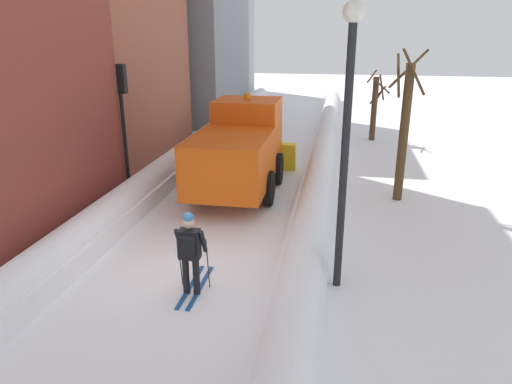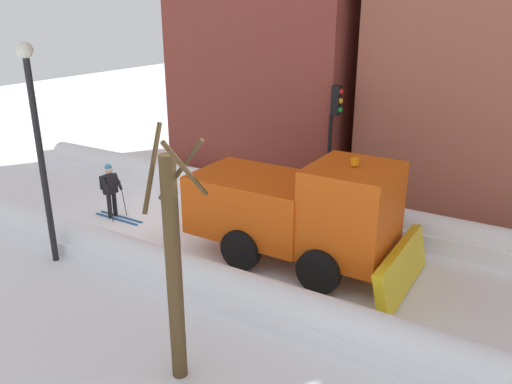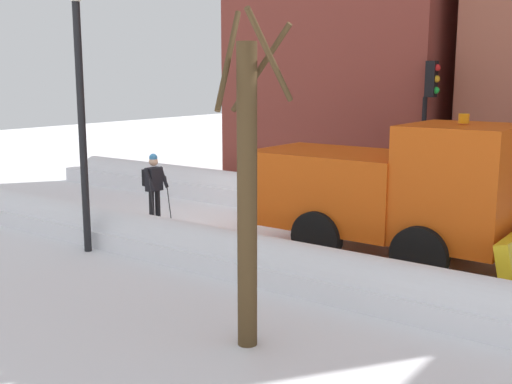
{
  "view_description": "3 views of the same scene",
  "coord_description": "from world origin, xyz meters",
  "px_view_note": "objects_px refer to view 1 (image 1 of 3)",
  "views": [
    {
      "loc": [
        3.32,
        -8.97,
        5.21
      ],
      "look_at": [
        1.26,
        2.56,
        1.16
      ],
      "focal_mm": 33.15,
      "sensor_mm": 36.0,
      "label": 1
    },
    {
      "loc": [
        11.27,
        11.25,
        6.51
      ],
      "look_at": [
        -0.31,
        4.2,
        1.55
      ],
      "focal_mm": 36.1,
      "sensor_mm": 36.0,
      "label": 2
    },
    {
      "loc": [
        12.1,
        11.09,
        3.82
      ],
      "look_at": [
        1.25,
        3.14,
        1.33
      ],
      "focal_mm": 44.17,
      "sensor_mm": 36.0,
      "label": 3
    }
  ],
  "objects_px": {
    "skier": "(190,250)",
    "street_lamp": "(347,120)",
    "traffic_light_pole": "(123,104)",
    "bare_tree_mid": "(375,106)",
    "plow_truck": "(240,149)",
    "bare_tree_near": "(404,129)"
  },
  "relations": [
    {
      "from": "skier",
      "to": "street_lamp",
      "type": "bearing_deg",
      "value": 17.07
    },
    {
      "from": "traffic_light_pole",
      "to": "bare_tree_mid",
      "type": "xyz_separation_m",
      "value": [
        8.43,
        9.52,
        -1.28
      ]
    },
    {
      "from": "traffic_light_pole",
      "to": "bare_tree_mid",
      "type": "relative_size",
      "value": 1.24
    },
    {
      "from": "traffic_light_pole",
      "to": "street_lamp",
      "type": "distance_m",
      "value": 8.56
    },
    {
      "from": "traffic_light_pole",
      "to": "street_lamp",
      "type": "height_order",
      "value": "street_lamp"
    },
    {
      "from": "bare_tree_mid",
      "to": "traffic_light_pole",
      "type": "bearing_deg",
      "value": -131.51
    },
    {
      "from": "plow_truck",
      "to": "street_lamp",
      "type": "relative_size",
      "value": 1.05
    },
    {
      "from": "skier",
      "to": "bare_tree_near",
      "type": "relative_size",
      "value": 0.38
    },
    {
      "from": "plow_truck",
      "to": "traffic_light_pole",
      "type": "height_order",
      "value": "traffic_light_pole"
    },
    {
      "from": "street_lamp",
      "to": "bare_tree_mid",
      "type": "xyz_separation_m",
      "value": [
        1.49,
        14.48,
        -1.91
      ]
    },
    {
      "from": "bare_tree_near",
      "to": "bare_tree_mid",
      "type": "xyz_separation_m",
      "value": [
        -0.34,
        8.69,
        -0.62
      ]
    },
    {
      "from": "plow_truck",
      "to": "traffic_light_pole",
      "type": "distance_m",
      "value": 3.97
    },
    {
      "from": "skier",
      "to": "street_lamp",
      "type": "xyz_separation_m",
      "value": [
        2.96,
        0.91,
        2.57
      ]
    },
    {
      "from": "street_lamp",
      "to": "bare_tree_near",
      "type": "relative_size",
      "value": 1.21
    },
    {
      "from": "plow_truck",
      "to": "skier",
      "type": "height_order",
      "value": "plow_truck"
    },
    {
      "from": "street_lamp",
      "to": "bare_tree_near",
      "type": "bearing_deg",
      "value": 72.53
    },
    {
      "from": "skier",
      "to": "bare_tree_near",
      "type": "bearing_deg",
      "value": 54.5
    },
    {
      "from": "traffic_light_pole",
      "to": "bare_tree_near",
      "type": "height_order",
      "value": "bare_tree_near"
    },
    {
      "from": "skier",
      "to": "plow_truck",
      "type": "bearing_deg",
      "value": 93.2
    },
    {
      "from": "bare_tree_near",
      "to": "traffic_light_pole",
      "type": "bearing_deg",
      "value": -174.56
    },
    {
      "from": "skier",
      "to": "bare_tree_near",
      "type": "distance_m",
      "value": 8.34
    },
    {
      "from": "traffic_light_pole",
      "to": "bare_tree_near",
      "type": "relative_size",
      "value": 0.89
    }
  ]
}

